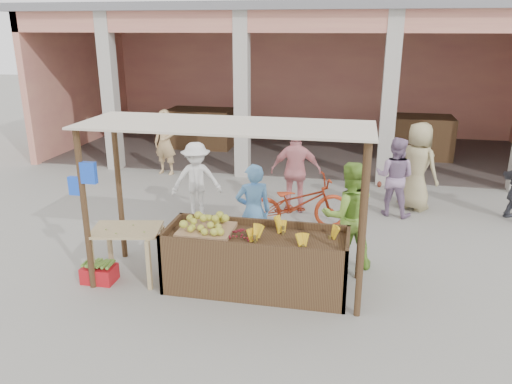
% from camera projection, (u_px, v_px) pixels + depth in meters
% --- Properties ---
extents(ground, '(60.00, 60.00, 0.00)m').
position_uv_depth(ground, '(223.00, 284.00, 7.39)').
color(ground, gray).
rests_on(ground, ground).
extents(market_building, '(14.40, 6.40, 4.20)m').
position_uv_depth(market_building, '(301.00, 60.00, 14.83)').
color(market_building, tan).
rests_on(market_building, ground).
extents(fruit_stall, '(2.60, 0.95, 0.80)m').
position_uv_depth(fruit_stall, '(256.00, 263.00, 7.17)').
color(fruit_stall, '#4E381F').
rests_on(fruit_stall, ground).
extents(stall_awning, '(4.09, 1.35, 2.39)m').
position_uv_depth(stall_awning, '(220.00, 154.00, 6.83)').
color(stall_awning, '#4E381F').
rests_on(stall_awning, ground).
extents(banana_heap, '(1.15, 0.62, 0.21)m').
position_uv_depth(banana_heap, '(291.00, 233.00, 6.94)').
color(banana_heap, yellow).
rests_on(banana_heap, fruit_stall).
extents(melon_tray, '(0.77, 0.67, 0.20)m').
position_uv_depth(melon_tray, '(206.00, 226.00, 7.20)').
color(melon_tray, '#A47B54').
rests_on(melon_tray, fruit_stall).
extents(berry_heap, '(0.46, 0.38, 0.15)m').
position_uv_depth(berry_heap, '(242.00, 233.00, 7.01)').
color(berry_heap, maroon).
rests_on(berry_heap, fruit_stall).
extents(side_table, '(1.10, 0.84, 0.80)m').
position_uv_depth(side_table, '(127.00, 237.00, 7.39)').
color(side_table, tan).
rests_on(side_table, ground).
extents(papaya_pile, '(0.75, 0.43, 0.22)m').
position_uv_depth(papaya_pile, '(126.00, 222.00, 7.31)').
color(papaya_pile, '#51922F').
rests_on(papaya_pile, side_table).
extents(red_crate, '(0.48, 0.35, 0.25)m').
position_uv_depth(red_crate, '(100.00, 274.00, 7.44)').
color(red_crate, '#B3131A').
rests_on(red_crate, ground).
extents(plantain_bundle, '(0.37, 0.26, 0.07)m').
position_uv_depth(plantain_bundle, '(98.00, 264.00, 7.39)').
color(plantain_bundle, olive).
rests_on(plantain_bundle, red_crate).
extents(produce_sacks, '(0.74, 0.46, 0.56)m').
position_uv_depth(produce_sacks, '(387.00, 176.00, 11.78)').
color(produce_sacks, maroon).
rests_on(produce_sacks, ground).
extents(vendor_blue, '(0.77, 0.68, 1.70)m').
position_uv_depth(vendor_blue, '(253.00, 209.00, 8.01)').
color(vendor_blue, '#62A5EC').
rests_on(vendor_blue, ground).
extents(vendor_green, '(0.97, 0.72, 1.80)m').
position_uv_depth(vendor_green, '(348.00, 213.00, 7.69)').
color(vendor_green, '#87BC3E').
rests_on(vendor_green, ground).
extents(motorcycle, '(1.33, 2.17, 1.07)m').
position_uv_depth(motorcycle, '(298.00, 202.00, 9.24)').
color(motorcycle, '#A63316').
rests_on(motorcycle, ground).
extents(shopper_a, '(1.18, 0.89, 1.64)m').
position_uv_depth(shopper_a, '(196.00, 177.00, 9.78)').
color(shopper_a, silver).
rests_on(shopper_a, ground).
extents(shopper_b, '(1.13, 0.67, 1.84)m').
position_uv_depth(shopper_b, '(296.00, 168.00, 10.04)').
color(shopper_b, pink).
rests_on(shopper_b, ground).
extents(shopper_c, '(1.16, 1.10, 2.02)m').
position_uv_depth(shopper_c, '(418.00, 162.00, 10.17)').
color(shopper_c, tan).
rests_on(shopper_c, ground).
extents(shopper_e, '(0.72, 0.60, 1.73)m').
position_uv_depth(shopper_e, '(165.00, 141.00, 12.71)').
color(shopper_e, tan).
rests_on(shopper_e, ground).
extents(shopper_f, '(0.96, 0.72, 1.74)m').
position_uv_depth(shopper_f, '(395.00, 173.00, 9.89)').
color(shopper_f, '#97789D').
rests_on(shopper_f, ground).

